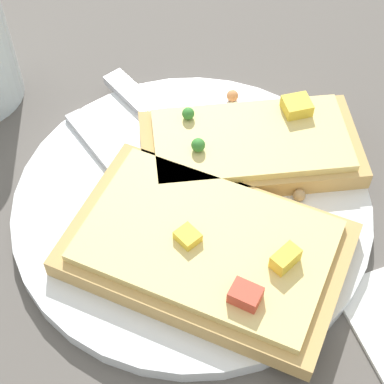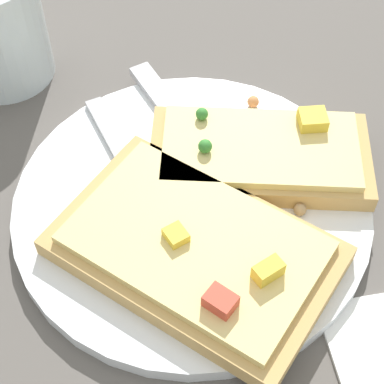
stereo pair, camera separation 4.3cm
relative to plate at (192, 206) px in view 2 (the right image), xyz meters
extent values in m
plane|color=#56514C|center=(0.00, 0.00, -0.01)|extent=(4.00, 4.00, 0.00)
cylinder|color=white|center=(0.00, 0.00, 0.00)|extent=(0.25, 0.25, 0.01)
cube|color=#B7B7BC|center=(0.05, 0.04, 0.01)|extent=(0.12, 0.05, 0.01)
cube|color=#B7B7BC|center=(-0.04, 0.02, 0.01)|extent=(0.05, 0.04, 0.01)
cube|color=#B7B7BC|center=(-0.08, 0.02, 0.01)|extent=(0.03, 0.01, 0.00)
cube|color=#B7B7BC|center=(-0.08, 0.01, 0.01)|extent=(0.03, 0.01, 0.00)
cube|color=#B7B7BC|center=(-0.07, 0.00, 0.01)|extent=(0.03, 0.01, 0.00)
cube|color=#B7B7BC|center=(-0.07, 0.00, 0.01)|extent=(0.03, 0.01, 0.00)
cube|color=#B7B7BC|center=(0.10, 0.01, 0.01)|extent=(0.08, 0.04, 0.01)
cube|color=#B7B7BC|center=(0.00, -0.03, 0.01)|extent=(0.13, 0.06, 0.00)
cube|color=tan|center=(-0.04, 0.01, 0.01)|extent=(0.20, 0.20, 0.01)
cube|color=#E5CC7A|center=(-0.04, 0.01, 0.02)|extent=(0.17, 0.18, 0.01)
cube|color=#D14733|center=(-0.09, 0.00, 0.03)|extent=(0.02, 0.02, 0.01)
cube|color=yellow|center=(-0.04, 0.02, 0.03)|extent=(0.02, 0.02, 0.01)
cube|color=yellow|center=(-0.08, -0.03, 0.03)|extent=(0.02, 0.02, 0.01)
cube|color=tan|center=(0.02, -0.05, 0.01)|extent=(0.11, 0.17, 0.01)
cube|color=#E5CC7A|center=(0.02, -0.05, 0.02)|extent=(0.10, 0.15, 0.01)
sphere|color=#388433|center=(0.03, -0.01, 0.03)|extent=(0.01, 0.01, 0.01)
sphere|color=#388433|center=(0.06, -0.02, 0.03)|extent=(0.01, 0.01, 0.01)
cube|color=yellow|center=(0.04, -0.09, 0.03)|extent=(0.02, 0.02, 0.01)
sphere|color=tan|center=(0.08, -0.06, 0.01)|extent=(0.01, 0.01, 0.01)
sphere|color=tan|center=(-0.02, -0.07, 0.01)|extent=(0.01, 0.01, 0.01)
sphere|color=tan|center=(0.05, -0.01, 0.01)|extent=(0.01, 0.01, 0.01)
sphere|color=tan|center=(-0.02, 0.03, 0.01)|extent=(0.01, 0.01, 0.01)
camera|label=1|loc=(-0.25, 0.09, 0.36)|focal=60.00mm
camera|label=2|loc=(-0.26, 0.05, 0.36)|focal=60.00mm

